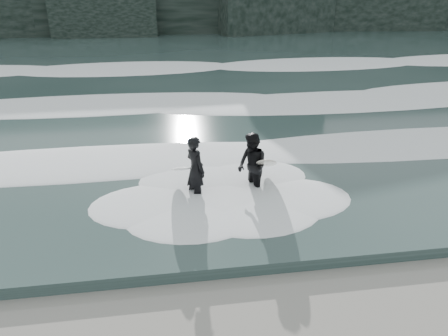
% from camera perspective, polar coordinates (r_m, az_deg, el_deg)
% --- Properties ---
extents(sea, '(90.00, 52.00, 0.30)m').
position_cam_1_polar(sea, '(34.26, -3.26, 14.15)').
color(sea, '#2D3F3D').
rests_on(sea, ground).
extents(foam_near, '(60.00, 3.20, 0.20)m').
position_cam_1_polar(foam_near, '(15.07, 4.08, 1.85)').
color(foam_near, white).
rests_on(foam_near, sea).
extents(foam_mid, '(60.00, 4.00, 0.24)m').
position_cam_1_polar(foam_mid, '(21.59, 0.10, 8.91)').
color(foam_mid, white).
rests_on(foam_mid, sea).
extents(foam_far, '(60.00, 4.80, 0.30)m').
position_cam_1_polar(foam_far, '(30.29, -2.52, 13.41)').
color(foam_far, white).
rests_on(foam_far, sea).
extents(surfer_left, '(1.12, 1.91, 2.01)m').
position_cam_1_polar(surfer_left, '(12.39, -4.00, -0.21)').
color(surfer_left, black).
rests_on(surfer_left, ground).
extents(surfer_right, '(1.45, 2.15, 1.98)m').
position_cam_1_polar(surfer_right, '(12.63, 3.87, 0.24)').
color(surfer_right, black).
rests_on(surfer_right, ground).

